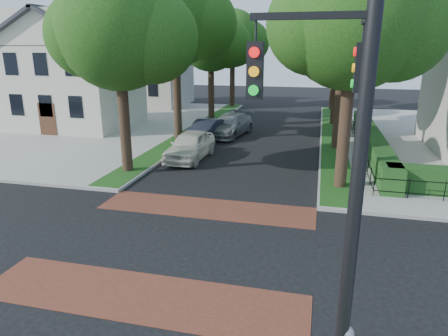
{
  "coord_description": "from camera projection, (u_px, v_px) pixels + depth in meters",
  "views": [
    {
      "loc": [
        4.37,
        -11.74,
        6.43
      ],
      "look_at": [
        0.58,
        3.91,
        1.6
      ],
      "focal_mm": 32.0,
      "sensor_mm": 36.0,
      "label": 1
    }
  ],
  "objects": [
    {
      "name": "tree_right_near",
      "position": [
        356.0,
        19.0,
        17.05
      ],
      "size": [
        7.75,
        6.67,
        10.66
      ],
      "color": "black",
      "rests_on": "sidewalk_ne"
    },
    {
      "name": "grass_strip_nw",
      "position": [
        197.0,
        128.0,
        32.72
      ],
      "size": [
        1.6,
        29.8,
        0.02
      ],
      "primitive_type": "cube",
      "color": "#144112",
      "rests_on": "sidewalk_nw"
    },
    {
      "name": "house_left_far",
      "position": [
        145.0,
        61.0,
        45.59
      ],
      "size": [
        10.0,
        9.0,
        10.14
      ],
      "color": "#B8B1A5",
      "rests_on": "sidewalk_nw"
    },
    {
      "name": "tree_left_mid",
      "position": [
        177.0,
        19.0,
        26.77
      ],
      "size": [
        8.0,
        6.88,
        11.48
      ],
      "color": "black",
      "rests_on": "sidewalk_nw"
    },
    {
      "name": "parked_car_front",
      "position": [
        190.0,
        145.0,
        23.97
      ],
      "size": [
        2.17,
        5.04,
        1.7
      ],
      "primitive_type": "imported",
      "rotation": [
        0.0,
        0.0,
        -0.03
      ],
      "color": "silver",
      "rests_on": "ground"
    },
    {
      "name": "tree_right_mid",
      "position": [
        347.0,
        22.0,
        24.4
      ],
      "size": [
        8.25,
        7.09,
        11.22
      ],
      "color": "black",
      "rests_on": "sidewalk_ne"
    },
    {
      "name": "crosswalk_far",
      "position": [
        207.0,
        208.0,
        16.74
      ],
      "size": [
        9.0,
        2.2,
        0.01
      ],
      "primitive_type": "cube",
      "color": "brown",
      "rests_on": "ground"
    },
    {
      "name": "tree_right_far",
      "position": [
        340.0,
        43.0,
        33.07
      ],
      "size": [
        7.25,
        6.23,
        9.74
      ],
      "color": "black",
      "rests_on": "sidewalk_ne"
    },
    {
      "name": "grass_strip_ne",
      "position": [
        333.0,
        135.0,
        30.28
      ],
      "size": [
        1.6,
        29.8,
        0.02
      ],
      "primitive_type": "cube",
      "color": "#144112",
      "rests_on": "sidewalk_ne"
    },
    {
      "name": "ground",
      "position": [
        181.0,
        243.0,
        13.76
      ],
      "size": [
        120.0,
        120.0,
        0.0
      ],
      "primitive_type": "plane",
      "color": "black",
      "rests_on": "ground"
    },
    {
      "name": "parked_car_middle",
      "position": [
        206.0,
        130.0,
        28.91
      ],
      "size": [
        2.37,
        4.8,
        1.51
      ],
      "primitive_type": "imported",
      "rotation": [
        0.0,
        0.0,
        -0.17
      ],
      "color": "#1D212C",
      "rests_on": "ground"
    },
    {
      "name": "hedge_main_road",
      "position": [
        371.0,
        140.0,
        25.78
      ],
      "size": [
        1.0,
        18.0,
        1.2
      ],
      "primitive_type": "cube",
      "color": "#1C4718",
      "rests_on": "sidewalk_ne"
    },
    {
      "name": "tree_left_far",
      "position": [
        212.0,
        41.0,
        35.48
      ],
      "size": [
        7.0,
        6.02,
        9.86
      ],
      "color": "black",
      "rests_on": "sidewalk_nw"
    },
    {
      "name": "tree_left_near",
      "position": [
        122.0,
        31.0,
        19.62
      ],
      "size": [
        7.5,
        6.45,
        10.2
      ],
      "color": "black",
      "rests_on": "sidewalk_nw"
    },
    {
      "name": "fence_main_road",
      "position": [
        358.0,
        142.0,
        26.0
      ],
      "size": [
        0.06,
        18.0,
        0.9
      ],
      "primitive_type": null,
      "color": "black",
      "rests_on": "sidewalk_ne"
    },
    {
      "name": "tree_right_back",
      "position": [
        337.0,
        40.0,
        41.35
      ],
      "size": [
        7.5,
        6.45,
        10.2
      ],
      "color": "black",
      "rests_on": "sidewalk_ne"
    },
    {
      "name": "house_left_near",
      "position": [
        74.0,
        66.0,
        32.56
      ],
      "size": [
        10.0,
        9.0,
        10.14
      ],
      "color": "beige",
      "rests_on": "sidewalk_nw"
    },
    {
      "name": "crosswalk_near",
      "position": [
        142.0,
        296.0,
        10.78
      ],
      "size": [
        9.0,
        2.2,
        0.01
      ],
      "primitive_type": "cube",
      "color": "brown",
      "rests_on": "ground"
    },
    {
      "name": "tree_left_back",
      "position": [
        234.0,
        39.0,
        43.79
      ],
      "size": [
        7.75,
        6.66,
        10.44
      ],
      "color": "black",
      "rests_on": "sidewalk_nw"
    },
    {
      "name": "traffic_signal",
      "position": [
        347.0,
        148.0,
        7.2
      ],
      "size": [
        2.17,
        2.0,
        8.0
      ],
      "color": "black",
      "rests_on": "sidewalk_se"
    },
    {
      "name": "sidewalk_nw",
      "position": [
        47.0,
        122.0,
        35.82
      ],
      "size": [
        30.0,
        30.0,
        0.15
      ],
      "primitive_type": "cube",
      "color": "gray",
      "rests_on": "ground"
    },
    {
      "name": "parked_car_rear",
      "position": [
        230.0,
        125.0,
        30.56
      ],
      "size": [
        3.17,
        5.91,
        1.63
      ],
      "primitive_type": "imported",
      "rotation": [
        0.0,
        0.0,
        -0.16
      ],
      "color": "slate",
      "rests_on": "ground"
    }
  ]
}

